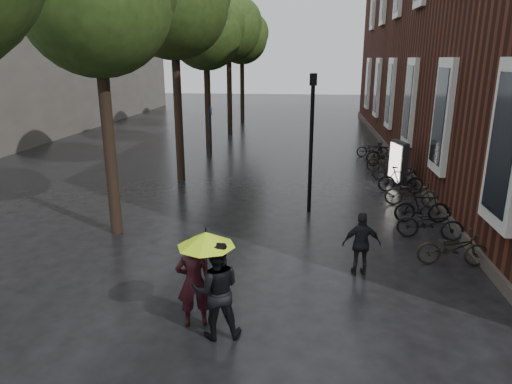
# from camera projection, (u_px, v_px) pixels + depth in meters

# --- Properties ---
(brick_building) EXTENTS (10.20, 33.20, 12.00)m
(brick_building) POSITION_uv_depth(u_px,v_px,m) (509.00, 31.00, 21.55)
(brick_building) COLOR #38160F
(brick_building) RESTS_ON ground
(street_trees) EXTENTS (4.33, 34.03, 8.91)m
(street_trees) POSITION_uv_depth(u_px,v_px,m) (191.00, 21.00, 19.68)
(street_trees) COLOR black
(street_trees) RESTS_ON ground
(person_burgundy) EXTENTS (0.74, 0.60, 1.75)m
(person_burgundy) POSITION_uv_depth(u_px,v_px,m) (194.00, 282.00, 8.27)
(person_burgundy) COLOR black
(person_burgundy) RESTS_ON ground
(person_black) EXTENTS (1.00, 0.85, 1.80)m
(person_black) POSITION_uv_depth(u_px,v_px,m) (216.00, 290.00, 7.93)
(person_black) COLOR black
(person_black) RESTS_ON ground
(lime_umbrella) EXTENTS (1.02, 1.02, 1.50)m
(lime_umbrella) POSITION_uv_depth(u_px,v_px,m) (206.00, 239.00, 7.79)
(lime_umbrella) COLOR black
(lime_umbrella) RESTS_ON ground
(pedestrian_walking) EXTENTS (0.90, 0.45, 1.48)m
(pedestrian_walking) POSITION_uv_depth(u_px,v_px,m) (362.00, 244.00, 10.31)
(pedestrian_walking) COLOR black
(pedestrian_walking) RESTS_ON ground
(parked_bicycles) EXTENTS (2.02, 13.15, 1.02)m
(parked_bicycles) POSITION_uv_depth(u_px,v_px,m) (402.00, 182.00, 16.50)
(parked_bicycles) COLOR black
(parked_bicycles) RESTS_ON ground
(ad_lightbox) EXTENTS (0.27, 1.16, 1.74)m
(ad_lightbox) POSITION_uv_depth(u_px,v_px,m) (398.00, 164.00, 17.53)
(ad_lightbox) COLOR black
(ad_lightbox) RESTS_ON ground
(lamp_post) EXTENTS (0.22, 0.22, 4.34)m
(lamp_post) POSITION_uv_depth(u_px,v_px,m) (312.00, 130.00, 14.05)
(lamp_post) COLOR black
(lamp_post) RESTS_ON ground
(cycle_sign) EXTENTS (0.14, 0.47, 2.57)m
(cycle_sign) POSITION_uv_depth(u_px,v_px,m) (210.00, 124.00, 22.31)
(cycle_sign) COLOR #262628
(cycle_sign) RESTS_ON ground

